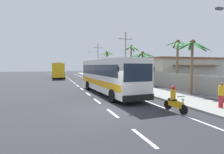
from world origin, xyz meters
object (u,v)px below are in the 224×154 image
(motorcycle_beside_bus, at_px, (175,101))
(pedestrian_midwalk, at_px, (127,79))
(palm_farthest, at_px, (107,58))
(utility_pole_mid, at_px, (125,56))
(utility_pole_far, at_px, (98,58))
(palm_nearest, at_px, (192,52))
(coach_bus_far_lane, at_px, (59,70))
(palm_second, at_px, (131,54))
(palm_fourth, at_px, (178,54))
(roadside_building, at_px, (180,70))
(motorcycle_trailing, at_px, (104,80))
(pedestrian_near_kerb, at_px, (221,95))
(palm_third, at_px, (143,60))
(coach_bus_foreground, at_px, (108,75))

(motorcycle_beside_bus, relative_size, pedestrian_midwalk, 1.22)
(palm_farthest, bearing_deg, utility_pole_mid, -82.42)
(utility_pole_far, bearing_deg, palm_nearest, -88.24)
(motorcycle_beside_bus, bearing_deg, palm_nearest, 40.73)
(motorcycle_beside_bus, distance_m, utility_pole_mid, 20.51)
(motorcycle_beside_bus, distance_m, pedestrian_midwalk, 14.75)
(coach_bus_far_lane, distance_m, palm_second, 17.83)
(utility_pole_mid, bearing_deg, palm_farthest, 97.58)
(motorcycle_beside_bus, distance_m, palm_fourth, 11.97)
(palm_fourth, height_order, roadside_building, palm_fourth)
(motorcycle_trailing, xyz_separation_m, palm_fourth, (6.83, -8.42, 3.60))
(palm_farthest, bearing_deg, palm_nearest, -84.60)
(pedestrian_near_kerb, relative_size, palm_fourth, 0.27)
(pedestrian_midwalk, distance_m, palm_third, 4.05)
(motorcycle_beside_bus, xyz_separation_m, palm_farthest, (3.94, 27.27, 3.80))
(motorcycle_trailing, bearing_deg, roadside_building, -10.72)
(motorcycle_trailing, distance_m, pedestrian_midwalk, 3.85)
(pedestrian_midwalk, relative_size, roadside_building, 0.13)
(coach_bus_foreground, bearing_deg, palm_fourth, 5.12)
(motorcycle_beside_bus, relative_size, motorcycle_trailing, 1.00)
(palm_farthest, bearing_deg, palm_second, -55.59)
(palm_fourth, bearing_deg, utility_pole_far, 94.24)
(utility_pole_far, height_order, palm_fourth, utility_pole_far)
(palm_nearest, relative_size, palm_fourth, 0.91)
(motorcycle_beside_bus, bearing_deg, coach_bus_foreground, 102.34)
(palm_second, bearing_deg, palm_third, -101.31)
(coach_bus_foreground, distance_m, palm_fourth, 9.32)
(motorcycle_beside_bus, height_order, palm_second, palm_second)
(utility_pole_far, height_order, roadside_building, utility_pole_far)
(coach_bus_foreground, xyz_separation_m, coach_bus_far_lane, (-3.91, 26.05, -0.05))
(palm_fourth, xyz_separation_m, roadside_building, (5.48, 6.09, -2.17))
(palm_second, xyz_separation_m, roadside_building, (5.37, -7.36, -2.92))
(coach_bus_far_lane, bearing_deg, palm_fourth, -62.93)
(pedestrian_near_kerb, bearing_deg, palm_farthest, 94.57)
(motorcycle_beside_bus, distance_m, motorcycle_trailing, 17.27)
(pedestrian_near_kerb, height_order, palm_fourth, palm_fourth)
(motorcycle_trailing, xyz_separation_m, palm_third, (5.50, -2.14, 3.08))
(palm_third, bearing_deg, coach_bus_far_lane, 121.41)
(utility_pole_mid, relative_size, palm_nearest, 1.58)
(coach_bus_far_lane, height_order, pedestrian_near_kerb, coach_bus_far_lane)
(pedestrian_midwalk, xyz_separation_m, utility_pole_mid, (1.96, 5.08, 3.56))
(coach_bus_foreground, distance_m, coach_bus_far_lane, 26.34)
(coach_bus_foreground, distance_m, palm_nearest, 8.59)
(palm_third, bearing_deg, roadside_building, -1.57)
(utility_pole_far, distance_m, palm_nearest, 34.21)
(motorcycle_beside_bus, height_order, utility_pole_mid, utility_pole_mid)
(motorcycle_trailing, bearing_deg, pedestrian_near_kerb, -81.06)
(coach_bus_foreground, relative_size, roadside_building, 1.01)
(utility_pole_far, bearing_deg, motorcycle_beside_bus, -97.20)
(utility_pole_mid, bearing_deg, pedestrian_midwalk, -111.07)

